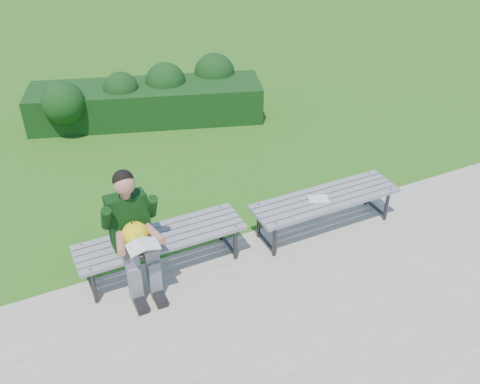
% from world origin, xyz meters
% --- Properties ---
extents(ground, '(80.00, 80.00, 0.00)m').
position_xyz_m(ground, '(0.00, 0.00, 0.00)').
color(ground, '#326B1A').
rests_on(ground, ground).
extents(walkway, '(30.00, 3.50, 0.02)m').
position_xyz_m(walkway, '(0.00, -1.75, 0.01)').
color(walkway, beige).
rests_on(walkway, ground).
extents(hedge, '(3.88, 2.07, 0.92)m').
position_xyz_m(hedge, '(0.29, 3.56, 0.39)').
color(hedge, '#154211').
rests_on(hedge, ground).
extents(bench_left, '(1.80, 0.50, 0.46)m').
position_xyz_m(bench_left, '(-0.75, -0.17, 0.42)').
color(bench_left, gray).
rests_on(bench_left, walkway).
extents(bench_right, '(1.80, 0.50, 0.46)m').
position_xyz_m(bench_right, '(1.23, -0.31, 0.42)').
color(bench_right, gray).
rests_on(bench_right, walkway).
extents(seated_boy, '(0.56, 0.76, 1.31)m').
position_xyz_m(seated_boy, '(-1.05, -0.27, 0.71)').
color(seated_boy, slate).
rests_on(seated_boy, walkway).
extents(paper_sheet, '(0.26, 0.22, 0.01)m').
position_xyz_m(paper_sheet, '(1.13, -0.31, 0.47)').
color(paper_sheet, white).
rests_on(paper_sheet, bench_right).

